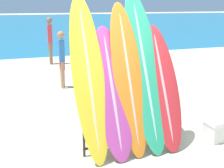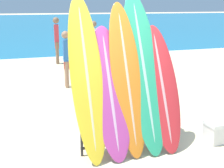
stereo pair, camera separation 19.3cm
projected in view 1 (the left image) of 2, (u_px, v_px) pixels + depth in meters
ground_plane at (161, 160)px, 4.66m from camera, size 160.00×160.00×0.00m
ocean_water at (11, 22)px, 39.97m from camera, size 120.00×60.00×0.01m
surfboard_rack at (130, 121)px, 4.92m from camera, size 1.55×0.04×0.87m
surfboard_slot_0 at (89, 77)px, 4.64m from camera, size 0.50×1.11×2.43m
surfboard_slot_1 at (112, 92)px, 4.73m from camera, size 0.57×0.95×1.95m
surfboard_slot_2 at (128, 78)px, 4.84m from camera, size 0.49×1.03×2.31m
surfboard_slot_3 at (145, 71)px, 4.97m from camera, size 0.57×1.17×2.47m
surfboard_slot_4 at (163, 87)px, 5.02m from camera, size 0.55×0.93×1.94m
person_near_water at (50, 39)px, 11.93m from camera, size 0.24×0.30×1.79m
person_mid_beach at (88, 41)px, 11.84m from camera, size 0.22×0.28×1.66m
person_far_left at (62, 57)px, 8.52m from camera, size 0.21×0.26×1.57m
cooler_box at (222, 129)px, 5.35m from camera, size 0.61×0.34×0.36m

